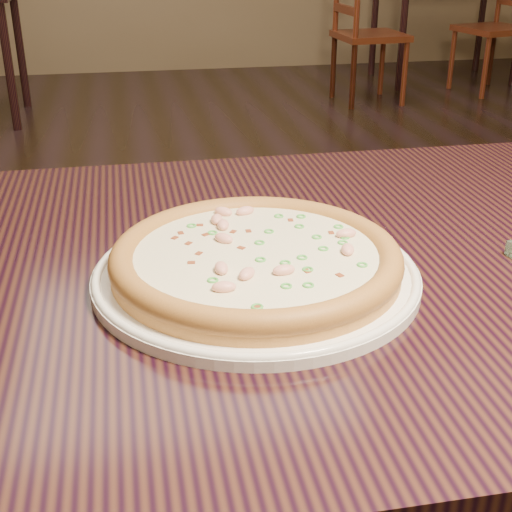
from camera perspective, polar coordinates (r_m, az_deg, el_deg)
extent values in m
plane|color=black|center=(1.88, -1.77, -11.00)|extent=(9.00, 9.00, 0.00)
cube|color=black|center=(0.87, 7.19, -0.98)|extent=(1.20, 0.80, 0.04)
cylinder|color=white|center=(0.78, 0.00, -1.59)|extent=(0.36, 0.36, 0.01)
torus|color=white|center=(0.78, 0.00, -1.19)|extent=(0.36, 0.36, 0.01)
cylinder|color=#CF9049|center=(0.78, 0.00, -0.60)|extent=(0.31, 0.31, 0.02)
torus|color=#B1732E|center=(0.77, 0.00, 0.00)|extent=(0.32, 0.32, 0.03)
cylinder|color=#E6EAC8|center=(0.77, 0.00, 0.17)|extent=(0.27, 0.27, 0.00)
ellipsoid|color=#F2B29E|center=(0.85, -3.15, 2.94)|extent=(0.02, 0.03, 0.01)
ellipsoid|color=#F2B29E|center=(0.87, -0.88, 3.63)|extent=(0.03, 0.02, 0.01)
ellipsoid|color=#F2B29E|center=(0.82, 7.22, 1.80)|extent=(0.03, 0.02, 0.01)
ellipsoid|color=#F2B29E|center=(0.73, -2.80, -0.97)|extent=(0.01, 0.02, 0.01)
ellipsoid|color=#F2B29E|center=(0.87, -2.63, 3.57)|extent=(0.03, 0.03, 0.01)
ellipsoid|color=#F2B29E|center=(0.72, -0.73, -1.42)|extent=(0.03, 0.03, 0.01)
ellipsoid|color=#F2B29E|center=(0.69, -2.59, -2.49)|extent=(0.03, 0.02, 0.01)
ellipsoid|color=#F2B29E|center=(0.78, 7.34, 0.52)|extent=(0.02, 0.03, 0.01)
ellipsoid|color=#F2B29E|center=(0.72, 2.23, -1.13)|extent=(0.03, 0.02, 0.01)
ellipsoid|color=#F2B29E|center=(0.83, -2.66, 2.51)|extent=(0.02, 0.03, 0.01)
ellipsoid|color=#F2B29E|center=(0.80, -2.60, 1.42)|extent=(0.03, 0.03, 0.01)
cube|color=maroon|center=(0.82, -1.84, 1.91)|extent=(0.01, 0.01, 0.00)
cube|color=maroon|center=(0.84, -4.51, 2.43)|extent=(0.01, 0.01, 0.00)
cube|color=maroon|center=(0.82, -6.04, 1.80)|extent=(0.01, 0.01, 0.00)
cube|color=maroon|center=(0.77, -4.60, 0.15)|extent=(0.01, 0.01, 0.00)
cube|color=maroon|center=(0.82, -0.61, 1.96)|extent=(0.01, 0.01, 0.00)
cube|color=maroon|center=(0.81, -6.52, 1.40)|extent=(0.01, 0.01, 0.00)
cube|color=maroon|center=(0.75, -5.19, -0.59)|extent=(0.01, 0.01, 0.00)
cube|color=maroon|center=(0.86, 2.78, 2.84)|extent=(0.01, 0.01, 0.00)
cube|color=maroon|center=(0.72, -1.05, -1.60)|extent=(0.01, 0.01, 0.00)
cube|color=maroon|center=(0.78, 7.31, 0.36)|extent=(0.01, 0.01, 0.00)
cube|color=maroon|center=(0.78, -1.19, 0.60)|extent=(0.01, 0.01, 0.00)
cube|color=maroon|center=(0.66, 0.18, -4.15)|extent=(0.01, 0.01, 0.00)
cube|color=maroon|center=(0.80, -5.42, 0.96)|extent=(0.01, 0.01, 0.00)
cube|color=maroon|center=(0.73, 6.71, -1.60)|extent=(0.01, 0.01, 0.00)
cube|color=maroon|center=(0.82, -4.05, 1.66)|extent=(0.01, 0.01, 0.00)
cube|color=maroon|center=(0.82, 6.03, 1.81)|extent=(0.01, 0.01, 0.00)
cube|color=maroon|center=(0.73, 4.09, -1.28)|extent=(0.01, 0.01, 0.00)
torus|color=green|center=(0.70, 2.44, -2.43)|extent=(0.01, 0.01, 0.00)
torus|color=green|center=(0.84, 6.61, 2.34)|extent=(0.01, 0.01, 0.00)
torus|color=green|center=(0.74, -2.83, -0.83)|extent=(0.02, 0.02, 0.00)
torus|color=green|center=(0.75, 2.35, -0.56)|extent=(0.02, 0.02, 0.00)
torus|color=green|center=(0.87, 3.63, 3.17)|extent=(0.02, 0.02, 0.00)
torus|color=green|center=(0.70, 4.20, -2.35)|extent=(0.01, 0.01, 0.00)
torus|color=green|center=(0.75, 8.49, -0.71)|extent=(0.01, 0.01, 0.00)
torus|color=green|center=(0.82, 1.04, 1.97)|extent=(0.02, 0.02, 0.00)
torus|color=green|center=(0.81, 7.11, 1.50)|extent=(0.02, 0.02, 0.00)
torus|color=green|center=(0.87, 1.83, 3.20)|extent=(0.01, 0.01, 0.00)
torus|color=green|center=(0.76, 3.71, -0.13)|extent=(0.01, 0.01, 0.00)
torus|color=green|center=(0.81, 4.88, 1.52)|extent=(0.02, 0.02, 0.00)
torus|color=green|center=(0.80, 6.95, 1.07)|extent=(0.01, 0.01, 0.00)
torus|color=green|center=(0.71, -3.48, -1.95)|extent=(0.01, 0.01, 0.00)
torus|color=green|center=(0.66, 0.09, -4.10)|extent=(0.02, 0.02, 0.00)
torus|color=green|center=(0.84, -5.18, 2.41)|extent=(0.02, 0.02, 0.00)
torus|color=green|center=(0.78, 5.40, 0.58)|extent=(0.02, 0.02, 0.00)
torus|color=green|center=(0.79, 0.28, 1.07)|extent=(0.01, 0.01, 0.00)
torus|color=green|center=(0.75, 0.36, -0.30)|extent=(0.02, 0.02, 0.00)
torus|color=green|center=(0.73, 4.16, -1.08)|extent=(0.01, 0.01, 0.00)
torus|color=green|center=(0.84, 3.48, 2.37)|extent=(0.02, 0.02, 0.00)
torus|color=green|center=(0.82, -3.50, 1.86)|extent=(0.01, 0.01, 0.00)
cylinder|color=black|center=(4.41, -19.16, 14.00)|extent=(0.05, 0.05, 0.71)
cylinder|color=black|center=(5.00, -18.33, 15.29)|extent=(0.05, 0.05, 0.71)
cylinder|color=black|center=(5.37, 11.62, 16.62)|extent=(0.05, 0.05, 0.71)
cylinder|color=black|center=(5.93, 9.42, 17.54)|extent=(0.05, 0.05, 0.71)
cylinder|color=black|center=(6.29, 17.53, 17.19)|extent=(0.05, 0.05, 0.71)
cube|color=#4D240A|center=(4.95, 9.13, 16.99)|extent=(0.45, 0.45, 0.04)
cylinder|color=#4D240A|center=(4.90, 11.79, 14.03)|extent=(0.04, 0.04, 0.41)
cylinder|color=#4D240A|center=(5.22, 10.03, 14.83)|extent=(0.04, 0.04, 0.41)
cylinder|color=#4D240A|center=(4.76, 7.77, 13.99)|extent=(0.04, 0.04, 0.41)
cylinder|color=#4D240A|center=(5.08, 6.21, 14.79)|extent=(0.04, 0.04, 0.41)
cylinder|color=#4D240A|center=(4.71, 7.97, 17.21)|extent=(0.04, 0.04, 0.95)
cylinder|color=#4D240A|center=(5.04, 6.35, 17.80)|extent=(0.04, 0.04, 0.95)
cube|color=#4D240A|center=(4.86, 7.22, 18.98)|extent=(0.06, 0.36, 0.05)
cube|color=#4D240A|center=(5.47, 18.43, 16.83)|extent=(0.50, 0.50, 0.04)
cylinder|color=#4D240A|center=(5.52, 15.40, 14.89)|extent=(0.04, 0.04, 0.41)
cylinder|color=#4D240A|center=(5.25, 17.87, 14.10)|extent=(0.04, 0.04, 0.41)
cylinder|color=#4D240A|center=(5.75, 18.32, 14.92)|extent=(0.04, 0.04, 0.41)
cylinder|color=#4D240A|center=(5.72, 18.70, 17.57)|extent=(0.04, 0.04, 0.95)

